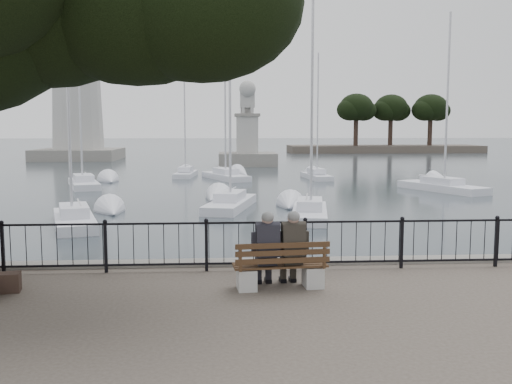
{
  "coord_description": "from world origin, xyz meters",
  "views": [
    {
      "loc": [
        -0.69,
        -8.8,
        2.88
      ],
      "look_at": [
        0.0,
        2.5,
        1.6
      ],
      "focal_mm": 40.0,
      "sensor_mm": 36.0,
      "label": 1
    }
  ],
  "objects": [
    {
      "name": "railing",
      "position": [
        0.0,
        2.5,
        0.56
      ],
      "size": [
        22.06,
        0.06,
        1.0
      ],
      "color": "black",
      "rests_on": "ground"
    },
    {
      "name": "sailboat_f",
      "position": [
        -0.36,
        34.04,
        -0.64
      ],
      "size": [
        3.76,
        5.96,
        12.78
      ],
      "color": "white",
      "rests_on": "ground"
    },
    {
      "name": "harbor",
      "position": [
        0.0,
        3.0,
        -0.5
      ],
      "size": [
        260.0,
        260.0,
        1.2
      ],
      "color": "slate",
      "rests_on": "ground"
    },
    {
      "name": "lighthouse",
      "position": [
        -18.0,
        62.0,
        11.44
      ],
      "size": [
        9.64,
        9.64,
        29.62
      ],
      "color": "slate",
      "rests_on": "ground"
    },
    {
      "name": "person_right",
      "position": [
        0.57,
        1.26,
        0.65
      ],
      "size": [
        0.43,
        0.72,
        1.41
      ],
      "color": "black",
      "rests_on": "ground"
    },
    {
      "name": "sailboat_h",
      "position": [
        -3.51,
        36.73,
        -0.63
      ],
      "size": [
        1.78,
        4.91,
        12.07
      ],
      "color": "white",
      "rests_on": "ground"
    },
    {
      "name": "sailboat_g",
      "position": [
        6.55,
        34.08,
        -0.7
      ],
      "size": [
        1.85,
        4.93,
        9.56
      ],
      "color": "white",
      "rests_on": "ground"
    },
    {
      "name": "sailboat_b",
      "position": [
        -0.26,
        18.43,
        -0.65
      ],
      "size": [
        2.83,
        5.78,
        12.12
      ],
      "color": "white",
      "rests_on": "ground"
    },
    {
      "name": "sailboat_a",
      "position": [
        -6.56,
        14.03,
        -0.71
      ],
      "size": [
        2.93,
        5.46,
        9.39
      ],
      "color": "white",
      "rests_on": "ground"
    },
    {
      "name": "sailboat_d",
      "position": [
        12.86,
        25.25,
        -0.7
      ],
      "size": [
        4.02,
        6.37,
        10.91
      ],
      "color": "white",
      "rests_on": "ground"
    },
    {
      "name": "lion_monument",
      "position": [
        2.0,
        49.93,
        1.17
      ],
      "size": [
        5.85,
        5.85,
        8.67
      ],
      "color": "slate",
      "rests_on": "ground"
    },
    {
      "name": "bench",
      "position": [
        0.36,
        1.14,
        0.31
      ],
      "size": [
        1.72,
        0.66,
        0.89
      ],
      "color": "#A3A19C",
      "rests_on": "ground"
    },
    {
      "name": "far_shore",
      "position": [
        25.54,
        79.46,
        3.0
      ],
      "size": [
        30.0,
        8.6,
        9.18
      ],
      "color": "#453E36",
      "rests_on": "ground"
    },
    {
      "name": "sailboat_c",
      "position": [
        3.12,
        15.4,
        -0.7
      ],
      "size": [
        2.29,
        5.38,
        9.73
      ],
      "color": "white",
      "rests_on": "ground"
    },
    {
      "name": "person_left",
      "position": [
        0.11,
        1.22,
        0.65
      ],
      "size": [
        0.43,
        0.72,
        1.41
      ],
      "color": "black",
      "rests_on": "ground"
    },
    {
      "name": "sailboat_e",
      "position": [
        -9.69,
        28.96,
        -0.64
      ],
      "size": [
        3.3,
        5.93,
        12.82
      ],
      "color": "white",
      "rests_on": "ground"
    }
  ]
}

